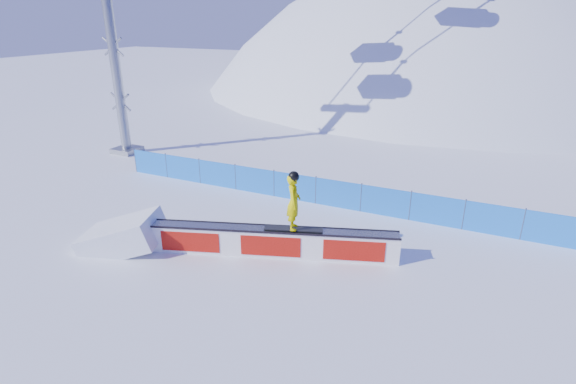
% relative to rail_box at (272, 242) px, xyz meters
% --- Properties ---
extents(ground, '(160.00, 160.00, 0.00)m').
position_rel_rail_box_xyz_m(ground, '(0.70, 0.30, -0.50)').
color(ground, white).
rests_on(ground, ground).
extents(snow_hill, '(64.00, 64.00, 64.00)m').
position_rel_rail_box_xyz_m(snow_hill, '(0.70, 42.30, -18.50)').
color(snow_hill, white).
rests_on(snow_hill, ground).
extents(safety_fence, '(22.05, 0.05, 1.30)m').
position_rel_rail_box_xyz_m(safety_fence, '(0.70, 4.80, 0.10)').
color(safety_fence, blue).
rests_on(safety_fence, ground).
extents(rail_box, '(8.21, 3.23, 1.01)m').
position_rel_rail_box_xyz_m(rail_box, '(0.00, 0.00, 0.00)').
color(rail_box, white).
rests_on(rail_box, ground).
extents(snow_ramp, '(3.24, 2.57, 1.77)m').
position_rel_rail_box_xyz_m(snow_ramp, '(-5.01, -1.67, -0.50)').
color(snow_ramp, white).
rests_on(snow_ramp, ground).
extents(snowboarder, '(1.95, 0.95, 2.03)m').
position_rel_rail_box_xyz_m(snowboarder, '(0.70, 0.23, 1.51)').
color(snowboarder, black).
rests_on(snowboarder, rail_box).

